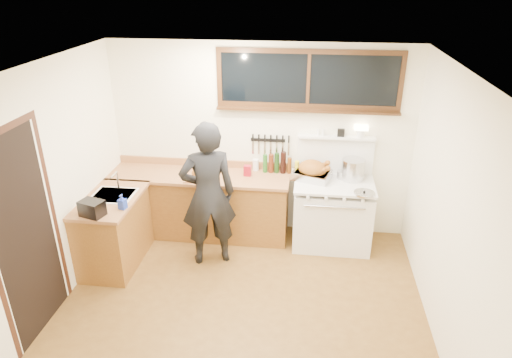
# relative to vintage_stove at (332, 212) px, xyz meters

# --- Properties ---
(ground_plane) EXTENTS (4.00, 3.50, 0.02)m
(ground_plane) POSITION_rel_vintage_stove_xyz_m (-1.00, -1.41, -0.48)
(ground_plane) COLOR brown
(room_shell) EXTENTS (4.10, 3.60, 2.65)m
(room_shell) POSITION_rel_vintage_stove_xyz_m (-1.00, -1.41, 1.18)
(room_shell) COLOR white
(room_shell) RESTS_ON ground
(counter_back) EXTENTS (2.44, 0.64, 1.00)m
(counter_back) POSITION_rel_vintage_stove_xyz_m (-1.80, 0.04, -0.01)
(counter_back) COLOR brown
(counter_back) RESTS_ON ground
(counter_left) EXTENTS (0.64, 1.09, 0.90)m
(counter_left) POSITION_rel_vintage_stove_xyz_m (-2.70, -0.79, -0.02)
(counter_left) COLOR brown
(counter_left) RESTS_ON ground
(sink_unit) EXTENTS (0.50, 0.45, 0.37)m
(sink_unit) POSITION_rel_vintage_stove_xyz_m (-2.68, -0.71, 0.38)
(sink_unit) COLOR white
(sink_unit) RESTS_ON counter_left
(vintage_stove) EXTENTS (1.02, 0.74, 1.59)m
(vintage_stove) POSITION_rel_vintage_stove_xyz_m (0.00, 0.00, 0.00)
(vintage_stove) COLOR white
(vintage_stove) RESTS_ON ground
(back_window) EXTENTS (2.32, 0.13, 0.77)m
(back_window) POSITION_rel_vintage_stove_xyz_m (-0.40, 0.31, 1.60)
(back_window) COLOR black
(back_window) RESTS_ON room_shell
(left_doorway) EXTENTS (0.02, 1.04, 2.17)m
(left_doorway) POSITION_rel_vintage_stove_xyz_m (-2.99, -1.96, 0.62)
(left_doorway) COLOR black
(left_doorway) RESTS_ON ground
(knife_strip) EXTENTS (0.52, 0.03, 0.28)m
(knife_strip) POSITION_rel_vintage_stove_xyz_m (-0.88, 0.32, 0.84)
(knife_strip) COLOR black
(knife_strip) RESTS_ON room_shell
(man) EXTENTS (0.78, 0.64, 1.85)m
(man) POSITION_rel_vintage_stove_xyz_m (-1.53, -0.60, 0.46)
(man) COLOR black
(man) RESTS_ON ground
(soap_bottle) EXTENTS (0.10, 0.10, 0.18)m
(soap_bottle) POSITION_rel_vintage_stove_xyz_m (-2.43, -1.02, 0.52)
(soap_bottle) COLOR #233EB2
(soap_bottle) RESTS_ON counter_left
(toaster) EXTENTS (0.30, 0.25, 0.18)m
(toaster) POSITION_rel_vintage_stove_xyz_m (-2.70, -1.21, 0.52)
(toaster) COLOR black
(toaster) RESTS_ON counter_left
(cutting_board) EXTENTS (0.47, 0.38, 0.14)m
(cutting_board) POSITION_rel_vintage_stove_xyz_m (-1.74, -0.08, 0.49)
(cutting_board) COLOR #A06B3F
(cutting_board) RESTS_ON counter_back
(roast_turkey) EXTENTS (0.56, 0.48, 0.26)m
(roast_turkey) POSITION_rel_vintage_stove_xyz_m (-0.29, 0.08, 0.54)
(roast_turkey) COLOR silver
(roast_turkey) RESTS_ON vintage_stove
(stockpot) EXTENTS (0.38, 0.38, 0.28)m
(stockpot) POSITION_rel_vintage_stove_xyz_m (0.23, 0.13, 0.57)
(stockpot) COLOR silver
(stockpot) RESTS_ON vintage_stove
(saucepan) EXTENTS (0.15, 0.27, 0.11)m
(saucepan) POSITION_rel_vintage_stove_xyz_m (0.10, 0.14, 0.49)
(saucepan) COLOR silver
(saucepan) RESTS_ON vintage_stove
(pot_lid) EXTENTS (0.31, 0.31, 0.04)m
(pot_lid) POSITION_rel_vintage_stove_xyz_m (0.35, -0.29, 0.44)
(pot_lid) COLOR silver
(pot_lid) RESTS_ON vintage_stove
(coffee_tin) EXTENTS (0.10, 0.08, 0.14)m
(coffee_tin) POSITION_rel_vintage_stove_xyz_m (-1.14, 0.07, 0.50)
(coffee_tin) COLOR maroon
(coffee_tin) RESTS_ON counter_back
(pitcher) EXTENTS (0.10, 0.10, 0.15)m
(pitcher) POSITION_rel_vintage_stove_xyz_m (-1.06, 0.27, 0.51)
(pitcher) COLOR white
(pitcher) RESTS_ON counter_back
(bottle_cluster) EXTENTS (0.49, 0.07, 0.30)m
(bottle_cluster) POSITION_rel_vintage_stove_xyz_m (-0.74, 0.22, 0.56)
(bottle_cluster) COLOR black
(bottle_cluster) RESTS_ON counter_back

